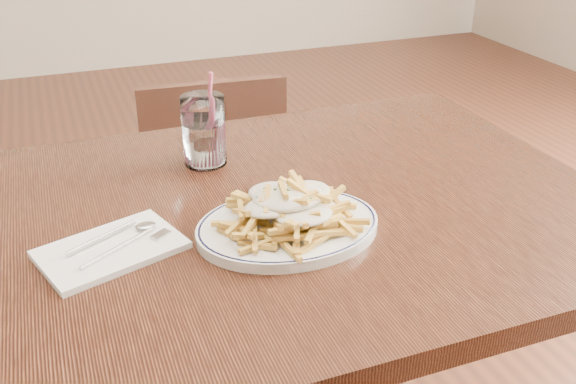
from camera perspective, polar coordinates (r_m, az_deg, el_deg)
name	(u,v)px	position (r m, az deg, el deg)	size (l,w,h in m)	color
table	(256,248)	(1.10, -2.85, -5.03)	(1.20, 0.80, 0.75)	black
chair_far	(212,192)	(1.78, -6.73, 0.01)	(0.39, 0.39, 0.79)	black
fries_plate	(288,227)	(0.98, 0.00, -3.10)	(0.33, 0.30, 0.02)	white
loaded_fries	(288,203)	(0.96, 0.00, -0.98)	(0.24, 0.20, 0.06)	gold
napkin	(111,249)	(0.97, -15.46, -4.94)	(0.20, 0.13, 0.01)	white
cutlery	(110,243)	(0.97, -15.57, -4.41)	(0.15, 0.13, 0.01)	silver
water_glass	(204,134)	(1.20, -7.45, 5.11)	(0.08, 0.08, 0.18)	white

